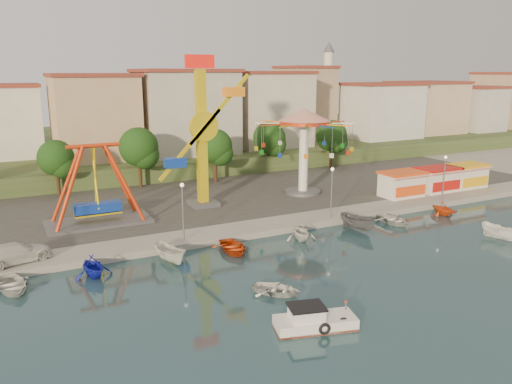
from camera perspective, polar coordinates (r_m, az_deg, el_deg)
ground at (r=38.34m, az=10.05°, el=-10.19°), size 200.00×200.00×0.00m
quay_deck at (r=93.50m, az=-13.47°, el=3.95°), size 200.00×100.00×0.60m
asphalt_pad at (r=63.36m, az=-6.44°, el=0.05°), size 90.00×28.00×0.01m
hill_terrace at (r=98.13m, az=-14.22°, el=5.05°), size 200.00×60.00×3.00m
pirate_ship_ride at (r=51.40m, az=-17.82°, el=0.64°), size 10.00×5.00×8.00m
kamikaze_tower at (r=55.05m, az=-5.79°, el=6.35°), size 7.17×3.10×16.50m
wave_swinger at (r=60.96m, az=5.52°, el=6.80°), size 11.60×11.60×10.40m
booth_left at (r=62.71m, az=16.33°, el=0.90°), size 5.40×3.78×3.08m
booth_mid at (r=66.84m, az=20.02°, el=1.39°), size 5.40×3.78×3.08m
booth_right at (r=70.66m, az=22.87°, el=1.76°), size 5.40×3.78×3.08m
lamp_post_1 at (r=44.63m, az=-8.34°, el=-2.46°), size 0.14×0.14×5.00m
lamp_post_2 at (r=51.81m, az=8.62°, el=-0.23°), size 0.14×0.14×5.00m
lamp_post_3 at (r=62.35m, az=20.67°, el=1.39°), size 0.14×0.14×5.00m
tree_1 at (r=64.99m, az=-21.90°, el=3.63°), size 4.35×4.35×6.80m
tree_2 at (r=66.09m, az=-13.26°, el=5.03°), size 5.02×5.02×7.85m
tree_3 at (r=67.86m, az=-4.71°, el=5.25°), size 4.68×4.68×7.32m
tree_4 at (r=74.80m, az=1.53°, el=6.21°), size 4.86×4.86×7.60m
tree_5 at (r=78.58m, az=8.63°, el=6.39°), size 4.83×4.83×7.54m
building_1 at (r=79.50m, az=-26.98°, el=6.33°), size 12.33×9.01×8.63m
building_2 at (r=81.08m, az=-17.72°, el=8.19°), size 11.95×9.28×11.23m
building_3 at (r=81.58m, az=-7.62°, el=8.02°), size 12.59×10.50×9.20m
building_4 at (r=90.01m, az=-0.18°, el=8.66°), size 10.75×9.23×9.24m
building_5 at (r=95.14m, az=7.59°, el=9.40°), size 12.77×10.96×11.21m
building_6 at (r=101.07m, az=13.70°, el=9.70°), size 8.23×8.98×12.36m
building_7 at (r=112.79m, az=16.65°, el=8.97°), size 11.59×10.93×8.76m
building_8 at (r=118.44m, az=23.86°, el=9.51°), size 12.84×9.28×12.58m
building_9 at (r=130.89m, az=26.65°, el=8.77°), size 12.95×9.17×9.21m
minaret at (r=100.03m, az=8.20°, el=11.84°), size 2.80×2.80×18.00m
cabin_motorboat at (r=31.62m, az=6.59°, el=-14.53°), size 5.29×3.09×1.75m
rowboat_a at (r=35.92m, az=2.43°, el=-11.04°), size 4.20×4.27×0.72m
skiff at (r=52.03m, az=26.12°, el=-4.14°), size 1.75×3.91×1.47m
van at (r=43.97m, az=-25.82°, el=-6.29°), size 5.93×3.81×1.60m
moored_boat_0 at (r=40.36m, az=-26.12°, el=-9.54°), size 3.60×4.55×0.85m
moored_boat_1 at (r=40.53m, az=-18.16°, el=-8.03°), size 3.40×3.75×1.72m
moored_boat_2 at (r=41.80m, az=-9.76°, el=-7.00°), size 2.44×4.22×1.54m
moored_boat_3 at (r=43.78m, az=-2.66°, el=-6.32°), size 3.22×4.34×0.86m
moored_boat_4 at (r=46.78m, az=5.12°, el=-4.48°), size 3.46×3.81×1.73m
moored_boat_5 at (r=50.51m, az=11.50°, el=-3.42°), size 2.39×4.36×1.59m
moored_boat_6 at (r=53.61m, az=15.46°, el=-3.07°), size 3.09×4.21×0.85m
moored_boat_7 at (r=58.41m, az=20.61°, el=-1.74°), size 2.76×3.13×1.55m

